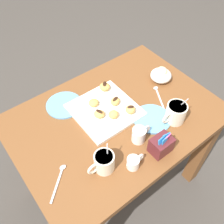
# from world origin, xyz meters

# --- Properties ---
(ground_plane) EXTENTS (8.00, 8.00, 0.00)m
(ground_plane) POSITION_xyz_m (0.00, 0.00, 0.00)
(ground_plane) COLOR #423D38
(dining_table) EXTENTS (0.98, 0.70, 0.70)m
(dining_table) POSITION_xyz_m (0.00, 0.00, 0.56)
(dining_table) COLOR brown
(dining_table) RESTS_ON ground_plane
(pastry_plate_square) EXTENTS (0.29, 0.29, 0.02)m
(pastry_plate_square) POSITION_xyz_m (0.02, -0.06, 0.71)
(pastry_plate_square) COLOR white
(pastry_plate_square) RESTS_ON dining_table
(coffee_mug_cream_left) EXTENTS (0.13, 0.09, 0.14)m
(coffee_mug_cream_left) POSITION_xyz_m (-0.20, 0.18, 0.75)
(coffee_mug_cream_left) COLOR silver
(coffee_mug_cream_left) RESTS_ON dining_table
(coffee_mug_cream_right) EXTENTS (0.12, 0.08, 0.13)m
(coffee_mug_cream_right) POSITION_xyz_m (0.21, 0.18, 0.75)
(coffee_mug_cream_right) COLOR silver
(coffee_mug_cream_right) RESTS_ON dining_table
(cream_pitcher_white) EXTENTS (0.10, 0.06, 0.07)m
(cream_pitcher_white) POSITION_xyz_m (0.00, 0.17, 0.74)
(cream_pitcher_white) COLOR white
(cream_pitcher_white) RESTS_ON dining_table
(sugar_caddy) EXTENTS (0.09, 0.07, 0.11)m
(sugar_caddy) POSITION_xyz_m (-0.03, 0.27, 0.74)
(sugar_caddy) COLOR #561E23
(sugar_caddy) RESTS_ON dining_table
(ice_cream_bowl) EXTENTS (0.11, 0.11, 0.08)m
(ice_cream_bowl) POSITION_xyz_m (-0.35, -0.05, 0.74)
(ice_cream_bowl) COLOR white
(ice_cream_bowl) RESTS_ON dining_table
(chocolate_sauce_pitcher) EXTENTS (0.09, 0.05, 0.06)m
(chocolate_sauce_pitcher) POSITION_xyz_m (0.11, 0.25, 0.73)
(chocolate_sauce_pitcher) COLOR white
(chocolate_sauce_pitcher) RESTS_ON dining_table
(saucer_sky_left) EXTENTS (0.18, 0.18, 0.01)m
(saucer_sky_left) POSITION_xyz_m (0.16, -0.21, 0.71)
(saucer_sky_left) COLOR #66A8DB
(saucer_sky_left) RESTS_ON dining_table
(saucer_sky_right) EXTENTS (0.18, 0.18, 0.01)m
(saucer_sky_right) POSITION_xyz_m (-0.12, 0.12, 0.71)
(saucer_sky_right) COLOR #66A8DB
(saucer_sky_right) RESTS_ON dining_table
(loose_spoon_near_saucer) EXTENTS (0.13, 0.11, 0.01)m
(loose_spoon_near_saucer) POSITION_xyz_m (0.38, 0.12, 0.70)
(loose_spoon_near_saucer) COLOR silver
(loose_spoon_near_saucer) RESTS_ON dining_table
(loose_spoon_by_plate) EXTENTS (0.09, 0.14, 0.01)m
(loose_spoon_by_plate) POSITION_xyz_m (-0.26, 0.02, 0.70)
(loose_spoon_by_plate) COLOR silver
(loose_spoon_by_plate) RESTS_ON dining_table
(beignet_0) EXTENTS (0.06, 0.06, 0.04)m
(beignet_0) POSITION_xyz_m (0.02, 0.01, 0.74)
(beignet_0) COLOR #DBA351
(beignet_0) RESTS_ON pastry_plate_square
(beignet_1) EXTENTS (0.07, 0.07, 0.04)m
(beignet_1) POSITION_xyz_m (-0.06, -0.16, 0.74)
(beignet_1) COLOR #DBA351
(beignet_1) RESTS_ON pastry_plate_square
(chocolate_drizzle_1) EXTENTS (0.04, 0.04, 0.00)m
(chocolate_drizzle_1) POSITION_xyz_m (-0.06, -0.16, 0.76)
(chocolate_drizzle_1) COLOR black
(chocolate_drizzle_1) RESTS_ON beignet_1
(beignet_2) EXTENTS (0.07, 0.07, 0.04)m
(beignet_2) POSITION_xyz_m (0.07, -0.03, 0.73)
(beignet_2) COLOR #DBA351
(beignet_2) RESTS_ON pastry_plate_square
(chocolate_drizzle_2) EXTENTS (0.02, 0.04, 0.00)m
(chocolate_drizzle_2) POSITION_xyz_m (0.07, -0.03, 0.75)
(chocolate_drizzle_2) COLOR black
(chocolate_drizzle_2) RESTS_ON beignet_2
(beignet_3) EXTENTS (0.07, 0.06, 0.03)m
(beignet_3) POSITION_xyz_m (-0.04, -0.05, 0.73)
(beignet_3) COLOR #DBA351
(beignet_3) RESTS_ON pastry_plate_square
(chocolate_drizzle_3) EXTENTS (0.04, 0.03, 0.00)m
(chocolate_drizzle_3) POSITION_xyz_m (-0.04, -0.05, 0.75)
(chocolate_drizzle_3) COLOR black
(chocolate_drizzle_3) RESTS_ON beignet_3
(beignet_4) EXTENTS (0.07, 0.07, 0.03)m
(beignet_4) POSITION_xyz_m (-0.06, 0.03, 0.73)
(beignet_4) COLOR #DBA351
(beignet_4) RESTS_ON pastry_plate_square
(chocolate_drizzle_4) EXTENTS (0.04, 0.03, 0.00)m
(chocolate_drizzle_4) POSITION_xyz_m (-0.06, 0.03, 0.75)
(chocolate_drizzle_4) COLOR black
(chocolate_drizzle_4) RESTS_ON beignet_4
(beignet_5) EXTENTS (0.07, 0.06, 0.03)m
(beignet_5) POSITION_xyz_m (0.05, -0.11, 0.73)
(beignet_5) COLOR #DBA351
(beignet_5) RESTS_ON pastry_plate_square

